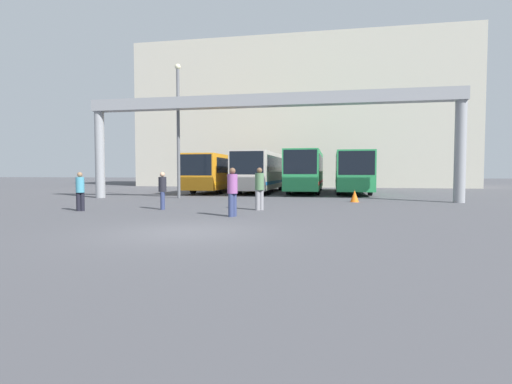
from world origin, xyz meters
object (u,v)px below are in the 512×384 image
Objects in this scene: bus_slot_1 at (262,170)px; pedestrian_mid_left at (163,190)px; bus_slot_0 at (219,171)px; pedestrian_mid_right at (232,191)px; pedestrian_near_left at (80,190)px; bus_slot_2 at (306,169)px; bus_slot_3 at (352,170)px; lamp_post at (178,126)px; pedestrian_near_right at (259,188)px; traffic_cone at (355,196)px.

pedestrian_mid_left is at bearing -95.68° from bus_slot_1.
bus_slot_0 is 19.24m from pedestrian_mid_right.
bus_slot_0 is at bearing 46.39° from pedestrian_near_left.
pedestrian_near_left is (-8.45, -17.37, -0.99)m from bus_slot_2.
bus_slot_3 is 18.81m from pedestrian_mid_right.
lamp_post reaches higher than bus_slot_0.
bus_slot_0 is 16.91m from pedestrian_near_right.
bus_slot_1 is 9.88m from lamp_post.
pedestrian_near_right is 7.69m from pedestrian_near_left.
bus_slot_0 is at bearing 136.86° from traffic_cone.
bus_slot_2 reaches higher than bus_slot_0.
pedestrian_near_right is (4.29, 0.52, 0.10)m from pedestrian_mid_left.
traffic_cone is at bearing 108.59° from pedestrian_mid_left.
bus_slot_1 is 18.09m from pedestrian_near_left.
bus_slot_2 reaches higher than pedestrian_near_left.
pedestrian_near_right is 0.22× the size of lamp_post.
bus_slot_1 is 12.29m from traffic_cone.
bus_slot_0 is 11.00m from bus_slot_3.
traffic_cone is 0.08× the size of lamp_post.
traffic_cone is (4.87, 8.31, -0.64)m from pedestrian_mid_right.
traffic_cone is (4.34, 5.64, -0.66)m from pedestrian_near_right.
pedestrian_mid_left is (2.06, -16.18, -0.86)m from bus_slot_0.
bus_slot_1 is at bearing -0.70° from bus_slot_0.
pedestrian_mid_right is at bearing -58.10° from lamp_post.
pedestrian_mid_left is 0.90× the size of pedestrian_near_right.
bus_slot_2 is at bearing 23.76° from pedestrian_mid_right.
bus_slot_0 is at bearing 179.30° from bus_slot_1.
pedestrian_mid_left is (-5.27, -16.08, -0.99)m from bus_slot_2.
bus_slot_0 is 1.04× the size of bus_slot_3.
bus_slot_0 is 17.52m from pedestrian_near_left.
pedestrian_near_left is (-12.12, -17.21, -0.93)m from bus_slot_3.
bus_slot_2 is 10.59m from traffic_cone.
pedestrian_mid_left and pedestrian_near_left have the same top height.
lamp_post is at bearing 60.42° from pedestrian_mid_right.
pedestrian_mid_right is at bearing -120.41° from traffic_cone.
pedestrian_mid_left is at bearing -144.48° from traffic_cone.
pedestrian_near_right is at bearing -46.79° from lamp_post.
pedestrian_mid_right is at bearing -83.30° from bus_slot_1.
pedestrian_mid_left is at bearing -108.14° from bus_slot_2.
pedestrian_near_left reaches higher than traffic_cone.
bus_slot_0 is 6.50× the size of pedestrian_near_right.
bus_slot_3 is 6.34× the size of pedestrian_mid_right.
pedestrian_mid_right is 6.99m from pedestrian_near_left.
traffic_cone is (7.02, -9.97, -1.51)m from bus_slot_1.
lamp_post reaches higher than bus_slot_1.
bus_slot_1 is at bearing -114.65° from pedestrian_near_right.
bus_slot_3 is at bearing 14.90° from pedestrian_near_left.
bus_slot_2 is 15.62m from pedestrian_near_right.
bus_slot_0 is 16.33m from pedestrian_mid_left.
bus_slot_2 is (7.33, -0.09, 0.14)m from bus_slot_0.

